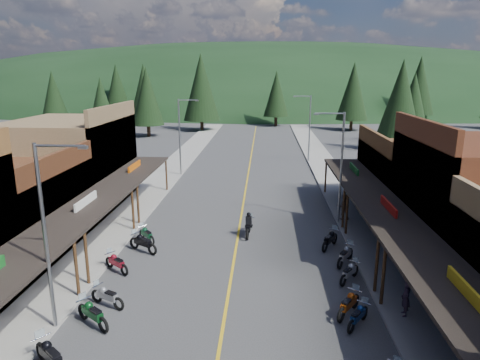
% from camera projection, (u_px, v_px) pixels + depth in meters
% --- Properties ---
extents(ground, '(220.00, 220.00, 0.00)m').
position_uv_depth(ground, '(232.00, 270.00, 23.63)').
color(ground, '#38383A').
rests_on(ground, ground).
extents(centerline, '(0.15, 90.00, 0.01)m').
position_uv_depth(centerline, '(247.00, 181.00, 42.99)').
color(centerline, gold).
rests_on(centerline, ground).
extents(sidewalk_west, '(3.40, 94.00, 0.15)m').
position_uv_depth(sidewalk_west, '(162.00, 179.00, 43.45)').
color(sidewalk_west, gray).
rests_on(sidewalk_west, ground).
extents(sidewalk_east, '(3.40, 94.00, 0.15)m').
position_uv_depth(sidewalk_east, '(334.00, 182.00, 42.50)').
color(sidewalk_east, gray).
rests_on(sidewalk_east, ground).
extents(shop_west_2, '(10.90, 9.00, 6.20)m').
position_uv_depth(shop_west_2, '(4.00, 212.00, 25.41)').
color(shop_west_2, '#3F2111').
rests_on(shop_west_2, ground).
extents(shop_west_3, '(10.90, 10.20, 8.20)m').
position_uv_depth(shop_west_3, '(72.00, 163.00, 34.47)').
color(shop_west_3, brown).
rests_on(shop_west_3, ground).
extents(shop_east_3, '(10.90, 10.20, 6.20)m').
position_uv_depth(shop_east_3, '(419.00, 180.00, 33.20)').
color(shop_east_3, '#4C2D16').
rests_on(shop_east_3, ground).
extents(streetlight_0, '(2.16, 0.18, 8.00)m').
position_uv_depth(streetlight_0, '(48.00, 230.00, 17.11)').
color(streetlight_0, gray).
rests_on(streetlight_0, ground).
extents(streetlight_1, '(2.16, 0.18, 8.00)m').
position_uv_depth(streetlight_1, '(181.00, 134.00, 44.22)').
color(streetlight_1, gray).
rests_on(streetlight_1, ground).
extents(streetlight_2, '(2.16, 0.18, 8.00)m').
position_uv_depth(streetlight_2, '(339.00, 163.00, 29.91)').
color(streetlight_2, gray).
rests_on(streetlight_2, ground).
extents(streetlight_3, '(2.16, 0.18, 8.00)m').
position_uv_depth(streetlight_3, '(308.00, 125.00, 51.21)').
color(streetlight_3, gray).
rests_on(streetlight_3, ground).
extents(ridge_hill, '(310.00, 140.00, 60.00)m').
position_uv_depth(ridge_hill, '(260.00, 103.00, 154.34)').
color(ridge_hill, black).
rests_on(ridge_hill, ground).
extents(pine_0, '(5.04, 5.04, 11.00)m').
position_uv_depth(pine_0, '(53.00, 94.00, 84.27)').
color(pine_0, black).
rests_on(pine_0, ground).
extents(pine_1, '(5.88, 5.88, 12.50)m').
position_uv_depth(pine_1, '(144.00, 89.00, 90.95)').
color(pine_1, black).
rests_on(pine_1, ground).
extents(pine_2, '(6.72, 6.72, 14.00)m').
position_uv_depth(pine_2, '(201.00, 87.00, 78.38)').
color(pine_2, black).
rests_on(pine_2, ground).
extents(pine_3, '(5.04, 5.04, 11.00)m').
position_uv_depth(pine_3, '(276.00, 94.00, 85.73)').
color(pine_3, black).
rests_on(pine_3, ground).
extents(pine_4, '(5.88, 5.88, 12.50)m').
position_uv_depth(pine_4, '(353.00, 91.00, 78.97)').
color(pine_4, black).
rests_on(pine_4, ground).
extents(pine_5, '(6.72, 6.72, 14.00)m').
position_uv_depth(pine_5, '(419.00, 85.00, 89.53)').
color(pine_5, black).
rests_on(pine_5, ground).
extents(pine_7, '(5.88, 5.88, 12.50)m').
position_uv_depth(pine_7, '(117.00, 88.00, 97.20)').
color(pine_7, black).
rests_on(pine_7, ground).
extents(pine_8, '(4.48, 4.48, 10.00)m').
position_uv_depth(pine_8, '(102.00, 105.00, 62.10)').
color(pine_8, black).
rests_on(pine_8, ground).
extents(pine_9, '(4.93, 4.93, 10.80)m').
position_uv_depth(pine_9, '(413.00, 101.00, 64.33)').
color(pine_9, black).
rests_on(pine_9, ground).
extents(pine_10, '(5.38, 5.38, 11.60)m').
position_uv_depth(pine_10, '(147.00, 96.00, 71.37)').
color(pine_10, black).
rests_on(pine_10, ground).
extents(pine_11, '(5.82, 5.82, 12.40)m').
position_uv_depth(pine_11, '(401.00, 99.00, 57.57)').
color(pine_11, black).
rests_on(pine_11, ground).
extents(bike_west_4, '(2.25, 2.02, 1.30)m').
position_uv_depth(bike_west_4, '(50.00, 355.00, 15.52)').
color(bike_west_4, black).
rests_on(bike_west_4, ground).
extents(bike_west_5, '(2.22, 1.94, 1.27)m').
position_uv_depth(bike_west_5, '(92.00, 313.00, 18.26)').
color(bike_west_5, '#0D421A').
rests_on(bike_west_5, ground).
extents(bike_west_6, '(2.08, 1.48, 1.14)m').
position_uv_depth(bike_west_6, '(107.00, 295.00, 19.82)').
color(bike_west_6, gray).
rests_on(bike_west_6, ground).
extents(bike_west_7, '(2.01, 1.78, 1.16)m').
position_uv_depth(bike_west_7, '(116.00, 262.00, 23.29)').
color(bike_west_7, maroon).
rests_on(bike_west_7, ground).
extents(bike_west_8, '(2.30, 1.84, 1.28)m').
position_uv_depth(bike_west_8, '(143.00, 242.00, 25.86)').
color(bike_west_8, black).
rests_on(bike_west_8, ground).
extents(bike_west_9, '(1.78, 1.89, 1.11)m').
position_uv_depth(bike_west_9, '(147.00, 234.00, 27.42)').
color(bike_west_9, '#0E4727').
rests_on(bike_west_9, ground).
extents(bike_east_5, '(1.61, 1.91, 1.08)m').
position_uv_depth(bike_east_5, '(358.00, 315.00, 18.26)').
color(bike_east_5, navy).
rests_on(bike_east_5, ground).
extents(bike_east_6, '(1.78, 2.12, 1.20)m').
position_uv_depth(bike_east_6, '(349.00, 303.00, 19.10)').
color(bike_east_6, '#9E3D0B').
rests_on(bike_east_6, ground).
extents(bike_east_7, '(1.68, 1.95, 1.11)m').
position_uv_depth(bike_east_7, '(349.00, 271.00, 22.22)').
color(bike_east_7, '#A1A1A6').
rests_on(bike_east_7, ground).
extents(bike_east_8, '(1.71, 2.18, 1.21)m').
position_uv_depth(bike_east_8, '(345.00, 254.00, 24.19)').
color(bike_east_8, '#949599').
rests_on(bike_east_8, ground).
extents(bike_east_9, '(1.74, 2.25, 1.25)m').
position_uv_depth(bike_east_9, '(330.00, 239.00, 26.44)').
color(bike_east_9, black).
rests_on(bike_east_9, ground).
extents(rider_on_bike, '(0.90, 2.29, 1.71)m').
position_uv_depth(rider_on_bike, '(249.00, 226.00, 28.48)').
color(rider_on_bike, black).
rests_on(rider_on_bike, ground).
extents(pedestrian_east_a, '(0.42, 0.62, 1.65)m').
position_uv_depth(pedestrian_east_a, '(406.00, 298.00, 18.77)').
color(pedestrian_east_a, '#2D2031').
rests_on(pedestrian_east_a, sidewalk_east).
extents(pedestrian_east_b, '(0.93, 0.55, 1.90)m').
position_uv_depth(pedestrian_east_b, '(344.00, 207.00, 31.15)').
color(pedestrian_east_b, '#4E3931').
rests_on(pedestrian_east_b, sidewalk_east).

